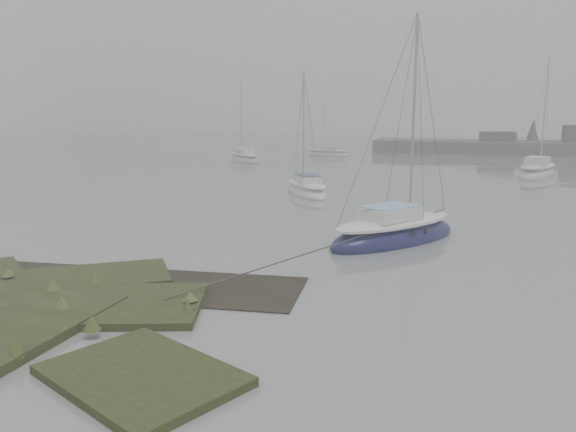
{
  "coord_description": "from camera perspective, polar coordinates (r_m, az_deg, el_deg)",
  "views": [
    {
      "loc": [
        5.77,
        -8.76,
        4.79
      ],
      "look_at": [
        1.13,
        6.56,
        1.8
      ],
      "focal_mm": 35.0,
      "sensor_mm": 36.0,
      "label": 1
    }
  ],
  "objects": [
    {
      "name": "sailboat_far_a",
      "position": [
        55.24,
        -4.45,
        5.83
      ],
      "size": [
        5.3,
        5.64,
        8.23
      ],
      "rotation": [
        0.0,
        0.0,
        0.72
      ],
      "color": "#9EA1A6",
      "rests_on": "ground"
    },
    {
      "name": "sailboat_white",
      "position": [
        32.95,
        1.92,
        2.62
      ],
      "size": [
        4.33,
        5.45,
        7.53
      ],
      "rotation": [
        0.0,
        0.0,
        0.56
      ],
      "color": "silver",
      "rests_on": "ground"
    },
    {
      "name": "sailboat_far_b",
      "position": [
        46.13,
        24.0,
        4.07
      ],
      "size": [
        4.2,
        7.1,
        9.52
      ],
      "rotation": [
        0.0,
        0.0,
        -0.32
      ],
      "color": "#B5B9BF",
      "rests_on": "ground"
    },
    {
      "name": "ground",
      "position": [
        39.48,
        8.34,
        3.49
      ],
      "size": [
        160.0,
        160.0,
        0.0
      ],
      "primitive_type": "plane",
      "color": "slate",
      "rests_on": "ground"
    },
    {
      "name": "sailboat_main",
      "position": [
        21.34,
        10.77,
        -1.82
      ],
      "size": [
        5.32,
        6.37,
        8.92
      ],
      "rotation": [
        0.0,
        0.0,
        -0.61
      ],
      "color": "#111139",
      "rests_on": "ground"
    },
    {
      "name": "sailboat_far_c",
      "position": [
        62.07,
        4.12,
        6.31
      ],
      "size": [
        5.02,
        2.34,
        6.82
      ],
      "rotation": [
        0.0,
        0.0,
        1.41
      ],
      "color": "#A9ADB2",
      "rests_on": "ground"
    }
  ]
}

